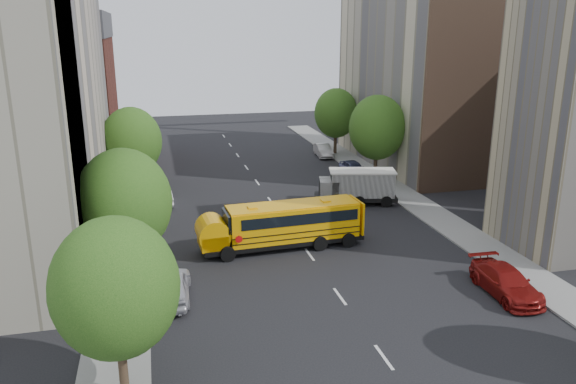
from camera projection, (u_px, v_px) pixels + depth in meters
name	position (u px, v px, depth m)	size (l,w,h in m)	color
ground	(301.00, 243.00, 37.79)	(120.00, 120.00, 0.00)	black
sidewalk_left	(127.00, 232.00, 39.81)	(3.00, 80.00, 0.12)	slate
sidewalk_right	(423.00, 208.00, 45.06)	(3.00, 80.00, 0.12)	slate
lane_markings	(271.00, 201.00, 47.11)	(0.15, 64.00, 0.01)	silver
building_left_cream	(11.00, 91.00, 36.46)	(10.00, 26.00, 20.00)	#C2B29C
building_left_redbrick	(63.00, 103.00, 57.95)	(10.00, 15.00, 13.00)	maroon
building_right_far	(420.00, 78.00, 58.00)	(10.00, 22.00, 18.00)	beige
building_right_sidewall	(479.00, 88.00, 47.75)	(10.10, 0.30, 18.00)	brown
street_tree_0	(115.00, 288.00, 20.93)	(4.80, 4.80, 7.41)	#38281C
street_tree_1	(124.00, 202.00, 30.16)	(5.12, 5.12, 7.90)	#38281C
street_tree_2	(132.00, 141.00, 46.97)	(4.99, 4.99, 7.71)	#38281C
street_tree_4	(377.00, 128.00, 51.92)	(5.25, 5.25, 8.10)	#38281C
street_tree_5	(336.00, 113.00, 63.21)	(4.86, 4.86, 7.51)	#38281C
school_bus	(281.00, 223.00, 36.64)	(10.81, 3.16, 3.01)	black
safari_truck	(357.00, 186.00, 46.00)	(6.97, 3.85, 2.83)	black
parked_car_0	(172.00, 286.00, 29.81)	(1.89, 4.70, 1.60)	#BAB9C1
parked_car_1	(163.00, 196.00, 46.10)	(1.34, 3.86, 1.27)	silver
parked_car_3	(506.00, 282.00, 30.35)	(2.11, 5.18, 1.50)	maroon
parked_car_4	(353.00, 168.00, 54.84)	(1.74, 4.32, 1.47)	#373C61
parked_car_5	(323.00, 150.00, 63.03)	(1.50, 4.29, 1.41)	#A9A8A4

